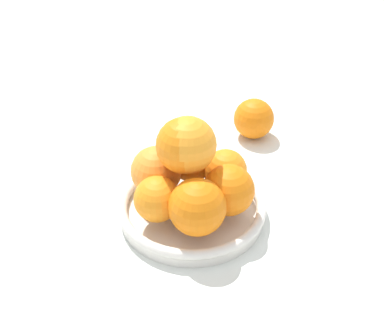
% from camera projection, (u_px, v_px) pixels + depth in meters
% --- Properties ---
extents(ground_plane, '(4.00, 4.00, 0.00)m').
position_uv_depth(ground_plane, '(192.00, 216.00, 0.84)').
color(ground_plane, silver).
extents(fruit_bowl, '(0.23, 0.23, 0.03)m').
position_uv_depth(fruit_bowl, '(192.00, 208.00, 0.83)').
color(fruit_bowl, silver).
rests_on(fruit_bowl, ground_plane).
extents(orange_pile, '(0.20, 0.19, 0.15)m').
position_uv_depth(orange_pile, '(190.00, 171.00, 0.79)').
color(orange_pile, orange).
rests_on(orange_pile, fruit_bowl).
extents(stray_orange, '(0.08, 0.08, 0.08)m').
position_uv_depth(stray_orange, '(254.00, 119.00, 1.01)').
color(stray_orange, orange).
rests_on(stray_orange, ground_plane).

